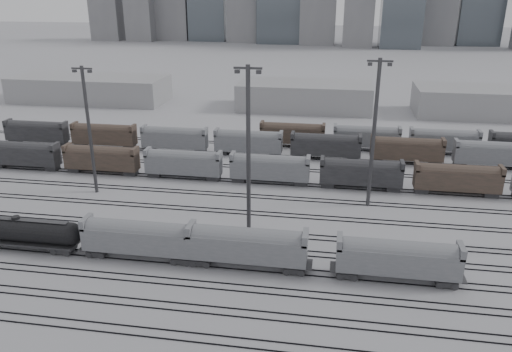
% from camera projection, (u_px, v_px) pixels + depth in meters
% --- Properties ---
extents(ground, '(900.00, 900.00, 0.00)m').
position_uv_depth(ground, '(179.00, 266.00, 67.32)').
color(ground, '#B4B5B9').
rests_on(ground, ground).
extents(tracks, '(220.00, 71.50, 0.16)m').
position_uv_depth(tracks, '(211.00, 211.00, 83.43)').
color(tracks, black).
rests_on(tracks, ground).
extents(tank_car_b, '(19.43, 3.24, 4.80)m').
position_uv_depth(tank_car_b, '(18.00, 231.00, 70.87)').
color(tank_car_b, black).
rests_on(tank_car_b, ground).
extents(hopper_car_a, '(15.42, 3.06, 5.51)m').
position_uv_depth(hopper_car_a, '(138.00, 236.00, 67.92)').
color(hopper_car_a, black).
rests_on(hopper_car_a, ground).
extents(hopper_car_b, '(15.94, 3.17, 5.70)m').
position_uv_depth(hopper_car_b, '(247.00, 244.00, 65.59)').
color(hopper_car_b, black).
rests_on(hopper_car_b, ground).
extents(hopper_car_c, '(15.43, 3.07, 5.52)m').
position_uv_depth(hopper_car_c, '(398.00, 257.00, 62.70)').
color(hopper_car_c, black).
rests_on(hopper_car_c, ground).
extents(light_mast_b, '(3.66, 0.59, 22.89)m').
position_uv_depth(light_mast_b, '(89.00, 128.00, 87.12)').
color(light_mast_b, '#39393C').
rests_on(light_mast_b, ground).
extents(light_mast_c, '(4.04, 0.65, 25.24)m').
position_uv_depth(light_mast_c, '(248.00, 146.00, 72.86)').
color(light_mast_c, '#39393C').
rests_on(light_mast_c, ground).
extents(light_mast_d, '(4.00, 0.64, 24.98)m').
position_uv_depth(light_mast_d, '(374.00, 131.00, 81.12)').
color(light_mast_d, '#39393C').
rests_on(light_mast_d, ground).
extents(bg_string_near, '(151.00, 3.00, 5.60)m').
position_uv_depth(bg_string_near, '(270.00, 169.00, 94.61)').
color(bg_string_near, slate).
rests_on(bg_string_near, ground).
extents(bg_string_mid, '(151.00, 3.00, 5.60)m').
position_uv_depth(bg_string_mid, '(326.00, 147.00, 107.85)').
color(bg_string_mid, black).
rests_on(bg_string_mid, ground).
extents(bg_string_far, '(66.00, 3.00, 5.60)m').
position_uv_depth(bg_string_far, '(405.00, 140.00, 112.58)').
color(bg_string_far, brown).
rests_on(bg_string_far, ground).
extents(warehouse_left, '(50.00, 18.00, 8.00)m').
position_uv_depth(warehouse_left, '(90.00, 89.00, 162.57)').
color(warehouse_left, '#939396').
rests_on(warehouse_left, ground).
extents(warehouse_mid, '(40.00, 18.00, 8.00)m').
position_uv_depth(warehouse_mid, '(305.00, 96.00, 151.97)').
color(warehouse_mid, '#939396').
rests_on(warehouse_mid, ground).
extents(warehouse_right, '(35.00, 18.00, 8.00)m').
position_uv_depth(warehouse_right, '(477.00, 102.00, 144.39)').
color(warehouse_right, '#939396').
rests_on(warehouse_right, ground).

